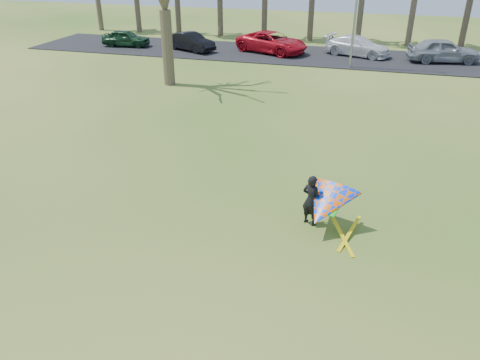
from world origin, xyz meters
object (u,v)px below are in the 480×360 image
(car_2, at_px, (272,42))
(car_4, at_px, (443,50))
(car_3, at_px, (358,46))
(car_0, at_px, (126,38))
(car_1, at_px, (191,42))
(kite_flyer, at_px, (325,204))

(car_2, xyz_separation_m, car_4, (12.10, 0.10, 0.04))
(car_3, bearing_deg, car_0, 113.30)
(car_1, xyz_separation_m, car_3, (12.41, 1.66, 0.03))
(car_2, bearing_deg, car_3, -62.02)
(car_1, bearing_deg, kite_flyer, -125.98)
(kite_flyer, bearing_deg, car_1, 119.62)
(car_0, bearing_deg, car_2, -91.21)
(car_3, bearing_deg, car_2, 114.44)
(car_4, bearing_deg, car_2, 79.94)
(car_2, xyz_separation_m, car_3, (6.28, 0.65, -0.07))
(car_0, height_order, car_2, car_2)
(car_4, bearing_deg, car_1, 82.97)
(car_0, height_order, car_4, car_4)
(car_0, xyz_separation_m, kite_flyer, (18.39, -22.65, 0.14))
(kite_flyer, bearing_deg, car_2, 105.81)
(car_2, bearing_deg, car_0, 116.23)
(car_0, xyz_separation_m, car_4, (23.83, 0.95, 0.17))
(car_0, xyz_separation_m, car_2, (11.73, 0.85, 0.12))
(car_0, distance_m, car_3, 18.08)
(kite_flyer, bearing_deg, car_3, 90.88)
(car_2, bearing_deg, car_4, -67.41)
(car_0, distance_m, car_1, 5.61)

